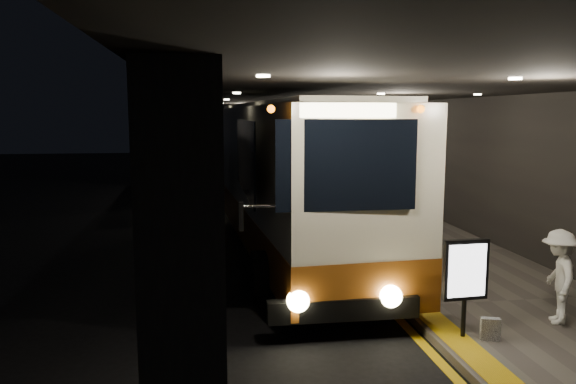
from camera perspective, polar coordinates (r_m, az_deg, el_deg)
ground at (r=13.95m, az=-2.94°, el=-8.29°), size 90.00×90.00×0.00m
lane_line_white at (r=18.75m, az=-9.92°, el=-4.16°), size 0.12×50.00×0.01m
kerb_stripe_yellow at (r=19.09m, az=2.66°, el=-3.83°), size 0.18×50.00×0.01m
sidewalk at (r=19.67m, az=9.55°, el=-3.37°), size 4.50×50.00×0.15m
tactile_strip at (r=19.16m, az=4.13°, el=-3.34°), size 0.50×50.00×0.01m
terminal_wall at (r=20.13m, az=15.87°, el=5.09°), size 0.10×50.00×6.00m
support_columns at (r=17.42m, az=-9.18°, el=2.25°), size 0.80×24.80×4.40m
canopy at (r=18.73m, az=3.21°, el=10.08°), size 9.00×50.00×0.40m
coach_main at (r=15.63m, az=0.06°, el=0.82°), size 3.54×13.20×4.08m
coach_second at (r=32.74m, az=-4.47°, el=4.19°), size 3.02×11.86×3.69m
coach_third at (r=43.29m, az=-5.67°, el=5.20°), size 3.23×12.44×3.87m
passenger_boarding at (r=15.13m, az=8.28°, el=-3.18°), size 0.60×0.72×1.70m
passenger_waiting_white at (r=11.28m, az=25.79°, el=-7.73°), size 0.88×1.21×1.70m
bag_polka at (r=10.19m, az=19.85°, el=-12.96°), size 0.34×0.22×0.38m
info_sign at (r=9.89m, az=17.61°, el=-7.75°), size 0.80×0.17×1.68m
stanchion_post at (r=12.71m, az=10.33°, el=-6.60°), size 0.05×0.05×1.17m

